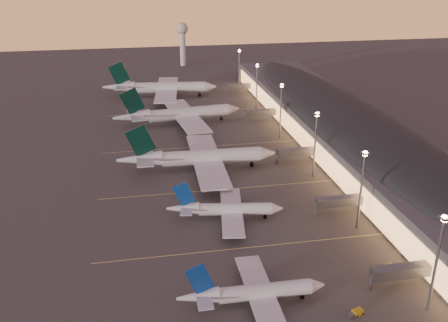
# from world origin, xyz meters

# --- Properties ---
(ground) EXTENTS (700.00, 700.00, 0.00)m
(ground) POSITION_xyz_m (0.00, 0.00, 0.00)
(ground) COLOR #3D3B38
(airliner_narrow_south) EXTENTS (36.70, 32.67, 13.15)m
(airliner_narrow_south) POSITION_xyz_m (-5.07, -30.14, 3.40)
(airliner_narrow_south) COLOR silver
(airliner_narrow_south) RESTS_ON ground
(airliner_narrow_north) EXTENTS (37.56, 33.89, 13.42)m
(airliner_narrow_north) POSITION_xyz_m (-3.62, 13.16, 3.47)
(airliner_narrow_north) COLOR silver
(airliner_narrow_north) RESTS_ON ground
(airliner_wide_near) EXTENTS (62.88, 57.14, 20.15)m
(airliner_wide_near) POSITION_xyz_m (-6.67, 54.57, 5.19)
(airliner_wide_near) COLOR silver
(airliner_wide_near) RESTS_ON ground
(airliner_wide_mid) EXTENTS (64.99, 59.65, 20.79)m
(airliner_wide_mid) POSITION_xyz_m (-8.37, 113.74, 5.35)
(airliner_wide_mid) COLOR silver
(airliner_wide_mid) RESTS_ON ground
(airliner_wide_far) EXTENTS (68.11, 62.47, 21.79)m
(airliner_wide_far) POSITION_xyz_m (-13.76, 169.04, 5.61)
(airliner_wide_far) COLOR silver
(airliner_wide_far) RESTS_ON ground
(terminal_building) EXTENTS (56.35, 255.00, 17.46)m
(terminal_building) POSITION_xyz_m (61.84, 72.47, 8.78)
(terminal_building) COLOR #4C4C50
(terminal_building) RESTS_ON ground
(light_masts) EXTENTS (2.20, 217.20, 25.90)m
(light_masts) POSITION_xyz_m (36.00, 65.00, 17.55)
(light_masts) COLOR slate
(light_masts) RESTS_ON ground
(radar_tower) EXTENTS (9.00, 9.00, 32.50)m
(radar_tower) POSITION_xyz_m (10.00, 260.00, 21.87)
(radar_tower) COLOR silver
(radar_tower) RESTS_ON ground
(lane_markings) EXTENTS (90.00, 180.36, 0.00)m
(lane_markings) POSITION_xyz_m (0.00, 40.00, 0.01)
(lane_markings) COLOR #D8C659
(lane_markings) RESTS_ON ground
(baggage_tug_a) EXTENTS (4.34, 2.93, 1.21)m
(baggage_tug_a) POSITION_xyz_m (18.28, -38.49, 0.55)
(baggage_tug_a) COLOR #C39413
(baggage_tug_a) RESTS_ON ground
(baggage_tug_b) EXTENTS (4.03, 2.31, 1.13)m
(baggage_tug_b) POSITION_xyz_m (34.83, -22.36, 0.52)
(baggage_tug_b) COLOR #C39413
(baggage_tug_b) RESTS_ON ground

